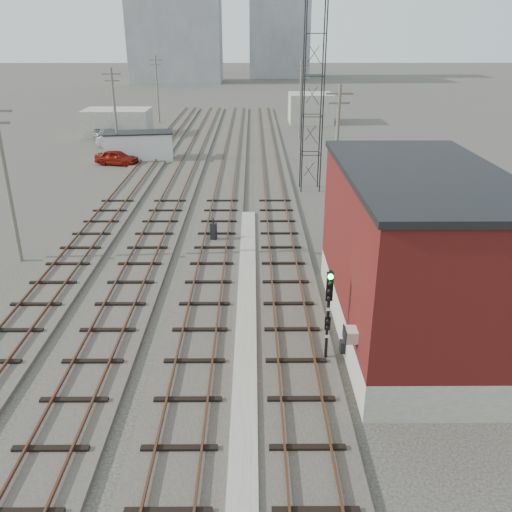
{
  "coord_description": "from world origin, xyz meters",
  "views": [
    {
      "loc": [
        0.81,
        -8.63,
        12.27
      ],
      "look_at": [
        0.96,
        15.38,
        2.2
      ],
      "focal_mm": 38.0,
      "sensor_mm": 36.0,
      "label": 1
    }
  ],
  "objects_px": {
    "switch_stand": "(214,232)",
    "site_trailer": "(139,146)",
    "car_silver": "(118,141)",
    "car_grey": "(113,135)",
    "signal_mast": "(328,310)",
    "car_red": "(117,157)"
  },
  "relations": [
    {
      "from": "switch_stand",
      "to": "car_silver",
      "type": "height_order",
      "value": "switch_stand"
    },
    {
      "from": "signal_mast",
      "to": "site_trailer",
      "type": "bearing_deg",
      "value": 111.58
    },
    {
      "from": "site_trailer",
      "to": "car_silver",
      "type": "relative_size",
      "value": 1.51
    },
    {
      "from": "car_red",
      "to": "car_grey",
      "type": "distance_m",
      "value": 13.01
    },
    {
      "from": "site_trailer",
      "to": "car_grey",
      "type": "xyz_separation_m",
      "value": [
        -5.27,
        10.64,
        -0.79
      ]
    },
    {
      "from": "signal_mast",
      "to": "car_silver",
      "type": "xyz_separation_m",
      "value": [
        -17.94,
        42.57,
        -1.55
      ]
    },
    {
      "from": "site_trailer",
      "to": "car_silver",
      "type": "xyz_separation_m",
      "value": [
        -3.64,
        6.41,
        -0.66
      ]
    },
    {
      "from": "site_trailer",
      "to": "car_grey",
      "type": "distance_m",
      "value": 11.9
    },
    {
      "from": "signal_mast",
      "to": "site_trailer",
      "type": "relative_size",
      "value": 0.55
    },
    {
      "from": "site_trailer",
      "to": "signal_mast",
      "type": "bearing_deg",
      "value": -77.16
    },
    {
      "from": "switch_stand",
      "to": "site_trailer",
      "type": "height_order",
      "value": "site_trailer"
    },
    {
      "from": "car_silver",
      "to": "car_grey",
      "type": "relative_size",
      "value": 1.05
    },
    {
      "from": "signal_mast",
      "to": "car_grey",
      "type": "bearing_deg",
      "value": 112.69
    },
    {
      "from": "car_red",
      "to": "car_grey",
      "type": "height_order",
      "value": "car_red"
    },
    {
      "from": "switch_stand",
      "to": "car_grey",
      "type": "height_order",
      "value": "switch_stand"
    },
    {
      "from": "switch_stand",
      "to": "car_silver",
      "type": "bearing_deg",
      "value": 133.36
    },
    {
      "from": "signal_mast",
      "to": "switch_stand",
      "type": "distance_m",
      "value": 14.35
    },
    {
      "from": "switch_stand",
      "to": "car_red",
      "type": "relative_size",
      "value": 0.34
    },
    {
      "from": "switch_stand",
      "to": "site_trailer",
      "type": "relative_size",
      "value": 0.2
    },
    {
      "from": "car_red",
      "to": "car_silver",
      "type": "bearing_deg",
      "value": 25.19
    },
    {
      "from": "switch_stand",
      "to": "car_silver",
      "type": "relative_size",
      "value": 0.31
    },
    {
      "from": "switch_stand",
      "to": "signal_mast",
      "type": "bearing_deg",
      "value": -47.94
    }
  ]
}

